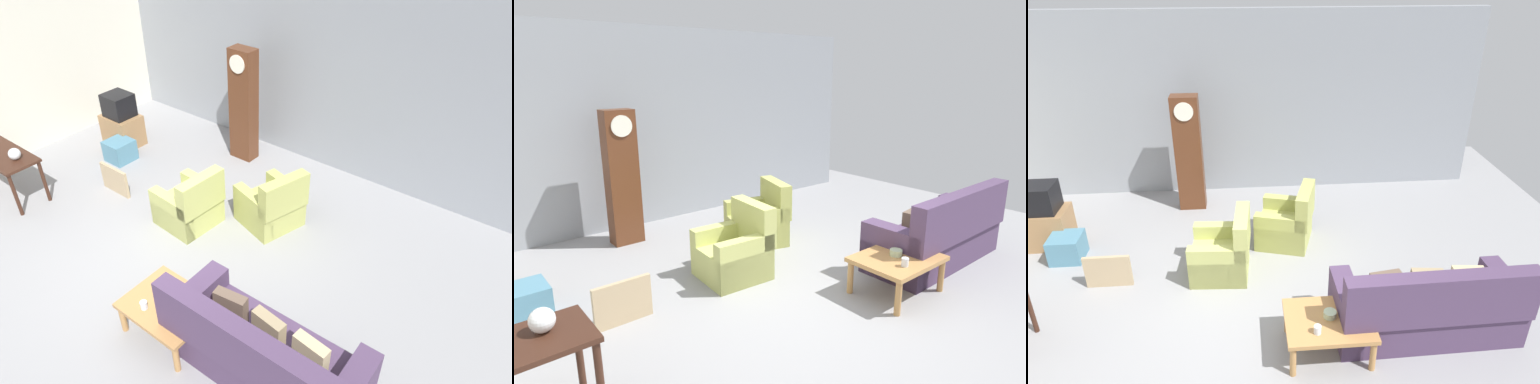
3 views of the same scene
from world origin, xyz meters
The scene contains 14 objects.
ground_plane centered at (0.00, 0.00, 0.00)m, with size 10.40×10.40×0.00m, color gray.
garage_door_wall centered at (0.00, 3.60, 1.60)m, with size 8.40×0.16×3.20m, color gray.
couch_floral centered at (2.00, -0.50, 0.36)m, with size 2.11×0.91×1.04m.
armchair_olive_near centered at (-0.34, 0.88, 0.31)m, with size 0.84×0.81×0.92m.
armchair_olive_far centered at (0.60, 1.60, 0.31)m, with size 0.97×0.95×0.92m.
coffee_table_wood centered at (0.84, -0.66, 0.38)m, with size 0.96×0.76×0.44m.
grandfather_clock centered at (-0.93, 2.88, 1.00)m, with size 0.44×0.30×1.98m.
framed_picture_leaning centered at (-1.86, 0.72, 0.23)m, with size 0.60×0.05×0.46m, color tan.
storage_box_blue centered at (-2.61, 1.42, 0.19)m, with size 0.44×0.44×0.38m, color teal.
glass_dome_cloche centered at (-2.78, -0.27, 0.85)m, with size 0.18×0.18×0.18m, color silver.
cup_white_porcelain centered at (1.25, -0.56, 0.48)m, with size 0.08×0.08×0.09m, color white.
cup_blue_rimmed centered at (0.68, -0.86, 0.49)m, with size 0.08×0.08×0.10m, color silver.
bowl_white_stacked centered at (1.09, -0.46, 0.47)m, with size 0.16×0.16×0.06m, color white.
bowl_shallow_green centered at (0.86, -0.62, 0.48)m, with size 0.14×0.14×0.07m, color #B2C69E.
Camera 2 is at (-3.31, -3.36, 2.50)m, focal length 31.24 mm.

